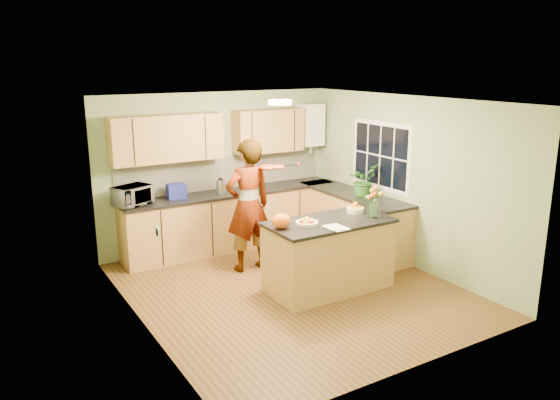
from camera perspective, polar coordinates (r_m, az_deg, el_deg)
floor at (r=7.41m, az=1.21°, el=-9.31°), size 4.50×4.50×0.00m
ceiling at (r=6.80m, az=1.33°, el=10.36°), size 4.00×4.50×0.02m
wall_back at (r=8.94m, az=-6.48°, el=3.15°), size 4.00×0.02×2.50m
wall_front at (r=5.32m, az=14.39°, el=-5.03°), size 4.00×0.02×2.50m
wall_left at (r=6.20m, az=-14.55°, el=-2.26°), size 0.02×4.50×2.50m
wall_right at (r=8.22m, az=13.14°, el=1.87°), size 0.02×4.50×2.50m
back_counter at (r=8.90m, az=-4.94°, el=-2.03°), size 3.64×0.62×0.94m
right_counter at (r=8.83m, az=7.62°, el=-2.23°), size 0.62×2.24×0.94m
splashback at (r=8.97m, az=-5.85°, el=2.89°), size 3.60×0.02×0.52m
upper_cabinets at (r=8.61m, az=-7.19°, el=6.76°), size 3.20×0.34×0.70m
boiler at (r=9.53m, az=3.22°, el=7.85°), size 0.40×0.30×0.86m
window_right at (r=8.59m, az=10.44°, el=4.58°), size 0.01×1.30×1.05m
light_switch at (r=5.64m, az=-12.66°, el=-3.27°), size 0.02×0.09×0.09m
ceiling_lamp at (r=7.06m, az=0.00°, el=10.19°), size 0.30×0.30×0.07m
peninsula_island at (r=7.28m, az=5.08°, el=-5.75°), size 1.66×0.85×0.95m
fruit_dish at (r=6.93m, az=2.83°, el=-2.28°), size 0.29×0.29×0.10m
orange_bowl at (r=7.56m, az=7.87°, el=-0.85°), size 0.24×0.24×0.14m
flower_vase at (r=7.29m, az=9.87°, el=0.48°), size 0.25×0.25×0.46m
orange_bag at (r=6.77m, az=0.14°, el=-2.21°), size 0.29×0.26×0.18m
papers at (r=6.85m, az=5.97°, el=-2.86°), size 0.22×0.30×0.01m
violinist at (r=7.81m, az=-3.33°, el=-0.61°), size 0.70×0.46×1.92m
violin at (r=7.58m, az=-1.28°, el=3.44°), size 0.62×0.54×0.16m
microwave at (r=8.16m, az=-15.17°, el=0.45°), size 0.61×0.52×0.29m
blue_box at (r=8.43m, az=-10.77°, el=0.92°), size 0.30×0.23×0.22m
kettle at (r=8.63m, az=-6.19°, el=1.47°), size 0.16×0.16×0.29m
jar_cream at (r=8.88m, az=-3.35°, el=1.70°), size 0.15×0.15×0.18m
jar_white at (r=8.91m, az=-3.07°, el=1.69°), size 0.13×0.13×0.16m
potted_plant at (r=8.50m, az=8.64°, el=2.08°), size 0.56×0.52×0.50m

